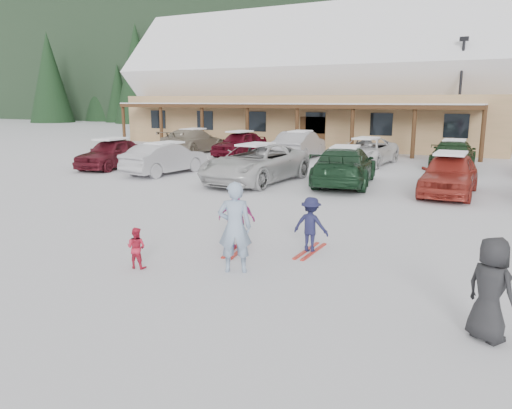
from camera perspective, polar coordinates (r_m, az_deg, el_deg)
The scene contains 23 objects.
ground at distance 10.69m, azimuth -3.95°, elevation -6.07°, with size 160.00×160.00×0.00m, color silver.
forested_hillside at distance 95.10m, azimuth 25.85°, elevation 20.24°, with size 300.00×70.00×38.00m, color black.
day_lodge at distance 39.32m, azimuth 6.50°, elevation 12.73°, with size 29.12×12.50×10.38m.
lamp_post at distance 32.59m, azimuth 22.29°, elevation 11.99°, with size 0.50×0.25×6.89m.
conifer_0 at distance 49.83m, azimuth -11.65°, elevation 14.37°, with size 4.40×4.40×10.20m.
conifer_2 at distance 61.87m, azimuth -7.39°, elevation 15.03°, with size 5.28×5.28×12.24m.
adult_skier at distance 9.59m, azimuth -2.44°, elevation -2.61°, with size 0.65×0.43×1.78m, color #8CA4C1.
toddler_red at distance 10.21m, azimuth -13.52°, elevation -4.82°, with size 0.40×0.31×0.83m, color red.
child_navy at distance 10.98m, azimuth 6.28°, elevation -2.32°, with size 0.79×0.45×1.23m, color #1A1C3F.
skis_child_navy at distance 11.14m, azimuth 6.21°, elevation -5.30°, with size 0.20×1.40×0.03m, color red.
child_magenta at distance 11.02m, azimuth -2.24°, elevation -1.65°, with size 0.84×0.35×1.43m, color #C32E86.
skis_child_magenta at distance 11.20m, azimuth -2.21°, elevation -5.14°, with size 0.20×1.40×0.03m, color red.
bystander_dark at distance 7.64m, azimuth 25.25°, elevation -8.77°, with size 0.72×0.47×1.48m, color black.
parked_car_0 at distance 25.51m, azimuth -16.16°, elevation 5.62°, with size 1.71×4.25×1.45m, color #5B151F.
parked_car_1 at distance 22.95m, azimuth -10.33°, elevation 5.20°, with size 1.50×4.30×1.42m, color #ACABB0.
parked_car_2 at distance 20.24m, azimuth -0.05°, elevation 4.72°, with size 2.57×5.58×1.55m, color silver.
parked_car_3 at distance 19.89m, azimuth 10.10°, elevation 4.35°, with size 2.11×5.20×1.51m, color #183620.
parked_car_4 at distance 18.84m, azimuth 21.22°, elevation 3.28°, with size 1.75×4.34×1.48m, color #A73228.
parked_car_7 at distance 32.03m, azimuth -7.19°, elevation 7.22°, with size 2.12×5.21×1.51m, color gray.
parked_car_8 at distance 30.01m, azimuth -1.88°, elevation 6.96°, with size 1.74×4.32×1.47m, color #570B19.
parked_car_9 at distance 28.67m, azimuth 5.07°, elevation 6.79°, with size 1.66×4.75×1.57m, color #9A999E.
parked_car_10 at distance 26.39m, azimuth 12.40°, elevation 5.93°, with size 2.30×4.99×1.39m, color white.
parked_car_11 at distance 26.12m, azimuth 21.62°, elevation 5.34°, with size 1.96×4.82×1.40m, color #183419.
Camera 1 is at (5.38, -8.64, 3.28)m, focal length 35.00 mm.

